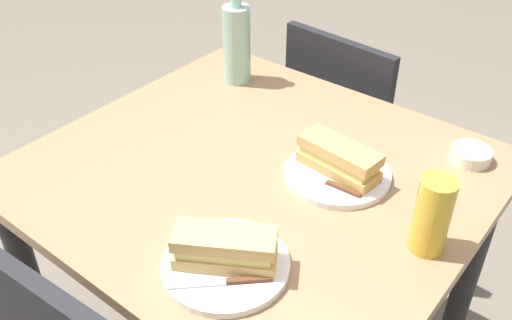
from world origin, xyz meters
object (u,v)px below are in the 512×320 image
baguette_sandwich_far (339,158)px  olive_bowl (471,155)px  knife_far (327,182)px  plate_near (226,265)px  baguette_sandwich_near (225,248)px  knife_near (227,282)px  chair_near (349,133)px  water_bottle (237,42)px  plate_far (337,174)px  dining_table (256,210)px  beer_glass (433,215)px

baguette_sandwich_far → olive_bowl: baguette_sandwich_far is taller
knife_far → plate_near: bearing=86.5°
baguette_sandwich_near → knife_near: bearing=133.6°
chair_near → plate_near: chair_near is taller
plate_near → baguette_sandwich_near: size_ratio=1.22×
water_bottle → baguette_sandwich_near: bearing=128.4°
plate_near → knife_far: size_ratio=1.29×
plate_near → plate_far: (-0.01, -0.36, 0.00)m
dining_table → olive_bowl: 0.51m
baguette_sandwich_near → baguette_sandwich_far: size_ratio=1.02×
plate_far → water_bottle: size_ratio=0.80×
dining_table → baguette_sandwich_near: size_ratio=5.03×
dining_table → chair_near: chair_near is taller
knife_near → knife_far: bearing=-87.2°
dining_table → plate_far: size_ratio=4.14×
knife_near → baguette_sandwich_far: baguette_sandwich_far is taller
baguette_sandwich_near → knife_far: size_ratio=1.06×
olive_bowl → chair_near: bearing=-33.7°
baguette_sandwich_near → baguette_sandwich_far: (-0.01, -0.36, 0.00)m
plate_far → water_bottle: bearing=-24.5°
knife_near → beer_glass: bearing=-125.4°
dining_table → plate_far: 0.23m
baguette_sandwich_far → baguette_sandwich_near: bearing=88.0°
knife_far → beer_glass: size_ratio=1.15×
knife_far → water_bottle: size_ratio=0.62×
water_bottle → baguette_sandwich_far: bearing=155.5°
plate_near → chair_near: bearing=-74.0°
knife_near → chair_near: bearing=-72.7°
plate_near → plate_far: size_ratio=1.00×
chair_near → water_bottle: 0.56m
plate_near → beer_glass: (-0.26, -0.28, 0.07)m
baguette_sandwich_near → knife_near: baguette_sandwich_near is taller
dining_table → knife_near: knife_near is taller
chair_near → baguette_sandwich_far: chair_near is taller
plate_near → baguette_sandwich_far: 0.36m
baguette_sandwich_far → water_bottle: 0.51m
baguette_sandwich_near → knife_far: (-0.02, -0.31, -0.03)m
knife_near → baguette_sandwich_far: 0.40m
olive_bowl → plate_near: bearing=70.1°
knife_far → chair_near: bearing=-65.3°
chair_near → plate_near: (-0.26, 0.92, 0.29)m
plate_far → knife_far: size_ratio=1.29×
baguette_sandwich_far → beer_glass: 0.26m
plate_far → beer_glass: size_ratio=1.48×
beer_glass → olive_bowl: beer_glass is taller
water_bottle → beer_glass: 0.77m
baguette_sandwich_far → water_bottle: water_bottle is taller
chair_near → baguette_sandwich_near: (-0.26, 0.92, 0.33)m
knife_near → baguette_sandwich_near: bearing=-46.4°
dining_table → olive_bowl: (-0.36, -0.32, 0.14)m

